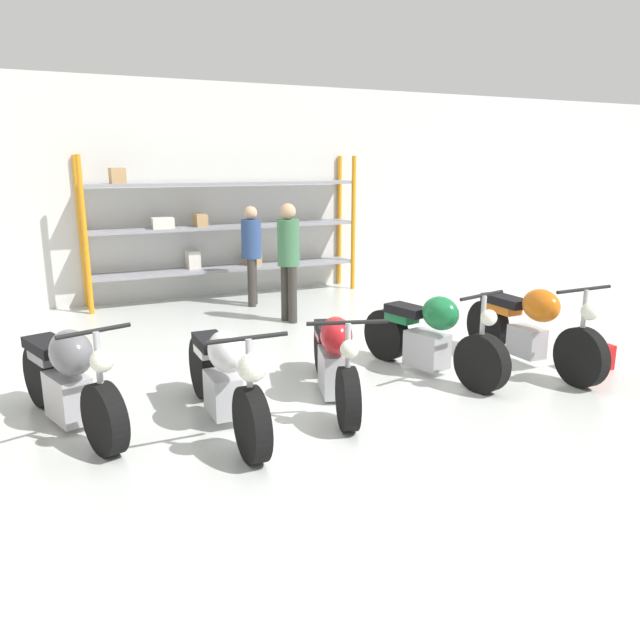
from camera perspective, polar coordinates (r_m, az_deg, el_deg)
ground_plane at (r=6.33m, az=1.58°, el=-6.96°), size 30.00×30.00×0.00m
back_wall at (r=11.03m, az=-11.64°, el=11.40°), size 30.00×0.08×3.60m
shelving_rack at (r=10.83m, az=-8.99°, el=8.36°), size 4.70×0.63×2.40m
motorcycle_grey at (r=5.89m, az=-22.02°, el=-5.07°), size 0.84×1.96×1.04m
motorcycle_white at (r=5.55m, az=-8.73°, el=-5.20°), size 0.65×2.15×1.01m
motorcycle_red at (r=6.15m, az=1.30°, el=-3.58°), size 0.95×2.04×0.98m
motorcycle_green at (r=6.95m, az=10.08°, el=-1.57°), size 0.75×1.98×1.02m
motorcycle_orange at (r=7.48m, az=18.73°, el=-0.60°), size 0.74×2.09×1.05m
person_browsing at (r=10.18m, az=-6.28°, el=6.55°), size 0.43×0.43×1.61m
person_near_rack at (r=9.05m, az=-2.90°, el=6.14°), size 0.38×0.38×1.73m
toolbox at (r=7.73m, az=23.64°, el=-3.14°), size 0.44×0.26×0.28m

